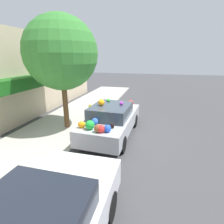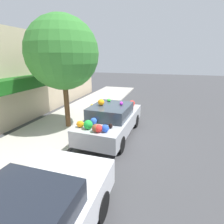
{
  "view_description": "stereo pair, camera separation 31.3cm",
  "coord_description": "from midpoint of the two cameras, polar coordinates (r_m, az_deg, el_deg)",
  "views": [
    {
      "loc": [
        -6.97,
        -1.81,
        3.38
      ],
      "look_at": [
        0.0,
        -0.03,
        1.08
      ],
      "focal_mm": 28.0,
      "sensor_mm": 36.0,
      "label": 1
    },
    {
      "loc": [
        -6.88,
        -2.11,
        3.38
      ],
      "look_at": [
        0.0,
        -0.03,
        1.08
      ],
      "focal_mm": 28.0,
      "sensor_mm": 36.0,
      "label": 2
    }
  ],
  "objects": [
    {
      "name": "street_tree",
      "position": [
        8.26,
        -17.35,
        17.76
      ],
      "size": [
        3.17,
        3.17,
        4.99
      ],
      "color": "brown",
      "rests_on": "sidewalk_curb"
    },
    {
      "name": "fire_hydrant",
      "position": [
        10.04,
        -7.99,
        0.54
      ],
      "size": [
        0.2,
        0.2,
        0.7
      ],
      "color": "gold",
      "rests_on": "sidewalk_curb"
    },
    {
      "name": "sidewalk_curb",
      "position": [
        8.98,
        -18.22,
        -4.98
      ],
      "size": [
        24.0,
        3.2,
        0.11
      ],
      "color": "#B2ADA3",
      "rests_on": "ground"
    },
    {
      "name": "art_car",
      "position": [
        7.63,
        -1.29,
        -2.4
      ],
      "size": [
        4.29,
        1.93,
        1.7
      ],
      "rotation": [
        0.0,
        0.0,
        -0.05
      ],
      "color": "#B7BABF",
      "rests_on": "ground"
    },
    {
      "name": "ground_plane",
      "position": [
        7.95,
        -1.32,
        -7.46
      ],
      "size": [
        60.0,
        60.0,
        0.0
      ],
      "primitive_type": "plane",
      "color": "#424244"
    },
    {
      "name": "building_facade",
      "position": [
        9.81,
        -30.61,
        9.13
      ],
      "size": [
        18.0,
        1.2,
        4.69
      ],
      "color": "#C6B293",
      "rests_on": "ground"
    }
  ]
}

